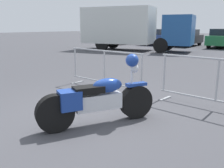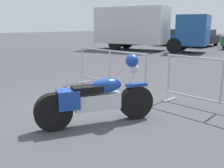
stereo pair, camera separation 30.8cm
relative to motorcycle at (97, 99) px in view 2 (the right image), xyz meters
name	(u,v)px [view 2 (the right image)]	position (x,y,z in m)	size (l,w,h in m)	color
ground_plane	(87,113)	(-0.54, 0.26, -0.46)	(120.00, 120.00, 0.00)	#424247
motorcycle	(97,99)	(0.00, 0.00, 0.00)	(1.17, 1.96, 1.21)	black
crowd_barrier_near	(110,69)	(-1.45, 2.01, 0.10)	(2.54, 0.69, 1.07)	#9EA0A5
crowd_barrier_far	(222,85)	(1.45, 2.01, 0.10)	(2.54, 0.69, 1.07)	#9EA0A5
box_truck	(144,27)	(-7.05, 12.09, 1.17)	(8.00, 3.81, 2.98)	silver
parked_car_red	(143,36)	(-11.00, 18.02, 0.25)	(1.78, 4.16, 1.40)	#B21E19
parked_car_blue	(172,37)	(-8.07, 18.43, 0.26)	(1.82, 4.24, 1.42)	#284799
parked_car_black	(203,38)	(-5.13, 18.22, 0.26)	(1.81, 4.21, 1.41)	black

